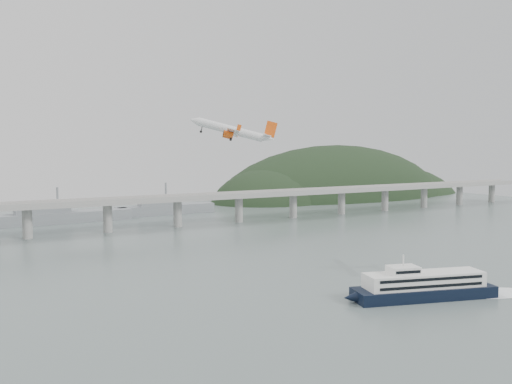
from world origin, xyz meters
TOP-DOWN VIEW (x-y plane):
  - ground at (0.00, 0.00)m, footprint 900.00×900.00m
  - bridge at (-1.15, 200.00)m, footprint 800.00×22.00m
  - headland at (285.18, 331.75)m, footprint 365.00×155.00m
  - ferry at (29.06, -19.97)m, footprint 87.85×35.21m
  - airliner at (-8.11, 62.44)m, footprint 37.88×35.85m

SIDE VIEW (x-z plane):
  - headland at x=285.18m, z-range -97.34..58.66m
  - ground at x=0.00m, z-range 0.00..0.00m
  - ferry at x=29.06m, z-range -3.89..13.11m
  - bridge at x=-1.15m, z-range 5.70..29.60m
  - airliner at x=-8.11m, z-range 57.64..70.90m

